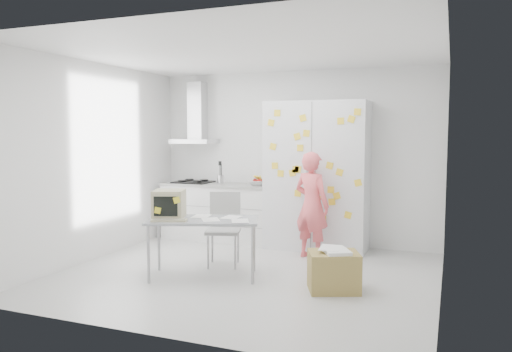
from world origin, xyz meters
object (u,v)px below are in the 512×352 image
(person, at_px, (312,205))
(desk, at_px, (181,211))
(chair, at_px, (224,224))
(cardboard_box, at_px, (334,271))

(person, xyz_separation_m, desk, (-1.24, -1.43, 0.05))
(desk, xyz_separation_m, chair, (0.25, 0.68, -0.26))
(desk, height_order, cardboard_box, desk)
(person, bearing_deg, desk, 70.60)
(chair, height_order, cardboard_box, chair)
(desk, bearing_deg, cardboard_box, -16.54)
(person, bearing_deg, chair, 58.66)
(chair, relative_size, cardboard_box, 1.44)
(person, relative_size, chair, 1.55)
(desk, relative_size, cardboard_box, 2.21)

